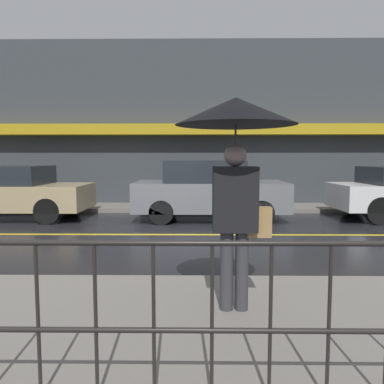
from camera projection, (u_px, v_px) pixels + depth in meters
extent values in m
plane|color=black|center=(167.00, 235.00, 8.11)|extent=(80.00, 80.00, 0.00)
cube|color=slate|center=(130.00, 328.00, 3.52)|extent=(28.00, 2.77, 0.12)
cube|color=slate|center=(177.00, 207.00, 12.10)|extent=(28.00, 1.60, 0.12)
cube|color=gold|center=(167.00, 234.00, 8.11)|extent=(25.20, 0.12, 0.01)
cube|color=#383D42|center=(178.00, 124.00, 12.80)|extent=(28.00, 0.30, 5.61)
cube|color=#B79319|center=(177.00, 130.00, 12.39)|extent=(16.80, 0.55, 0.35)
cylinder|color=black|center=(94.00, 243.00, 2.29)|extent=(12.00, 0.04, 0.04)
cylinder|color=black|center=(96.00, 330.00, 2.34)|extent=(12.00, 0.04, 0.04)
cylinder|color=black|center=(38.00, 322.00, 2.34)|extent=(0.02, 0.02, 1.01)
cylinder|color=black|center=(96.00, 322.00, 2.34)|extent=(0.02, 0.02, 1.01)
cylinder|color=black|center=(154.00, 322.00, 2.34)|extent=(0.02, 0.02, 1.01)
cylinder|color=black|center=(212.00, 323.00, 2.33)|extent=(0.02, 0.02, 1.01)
cylinder|color=black|center=(270.00, 323.00, 2.33)|extent=(0.02, 0.02, 1.01)
cylinder|color=black|center=(329.00, 323.00, 2.32)|extent=(0.02, 0.02, 1.01)
cylinder|color=#333338|center=(227.00, 270.00, 3.76)|extent=(0.13, 0.13, 0.81)
cylinder|color=#333338|center=(242.00, 270.00, 3.76)|extent=(0.13, 0.13, 0.81)
cube|color=black|center=(235.00, 199.00, 3.69)|extent=(0.44, 0.26, 0.64)
sphere|color=gray|center=(235.00, 155.00, 3.65)|extent=(0.22, 0.22, 0.22)
cylinder|color=#262628|center=(235.00, 162.00, 3.66)|extent=(0.02, 0.02, 0.72)
cone|color=black|center=(236.00, 111.00, 3.62)|extent=(1.18, 1.18, 0.27)
cube|color=#9E7A47|center=(259.00, 222.00, 3.71)|extent=(0.24, 0.12, 0.30)
cube|color=tan|center=(13.00, 197.00, 10.19)|extent=(4.05, 1.83, 0.66)
cube|color=#1E2328|center=(6.00, 175.00, 10.14)|extent=(2.11, 1.69, 0.50)
cylinder|color=black|center=(69.00, 203.00, 11.00)|extent=(0.66, 0.22, 0.66)
cylinder|color=black|center=(48.00, 211.00, 9.40)|extent=(0.66, 0.22, 0.66)
cube|color=slate|center=(210.00, 196.00, 10.12)|extent=(4.03, 1.90, 0.76)
cube|color=#1E2328|center=(204.00, 171.00, 10.07)|extent=(2.10, 1.75, 0.57)
cylinder|color=black|center=(252.00, 204.00, 10.97)|extent=(0.62, 0.22, 0.62)
cylinder|color=black|center=(262.00, 212.00, 9.30)|extent=(0.62, 0.22, 0.62)
cylinder|color=black|center=(167.00, 204.00, 11.00)|extent=(0.62, 0.22, 0.62)
cylinder|color=black|center=(161.00, 212.00, 9.33)|extent=(0.62, 0.22, 0.62)
cylinder|color=black|center=(352.00, 203.00, 10.90)|extent=(0.70, 0.22, 0.70)
cylinder|color=black|center=(379.00, 211.00, 9.30)|extent=(0.70, 0.22, 0.70)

